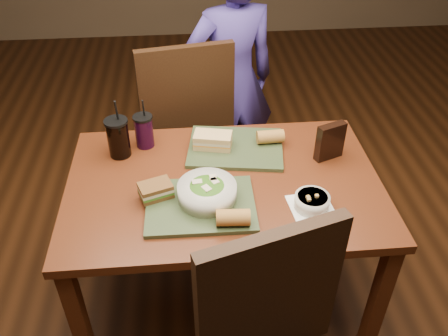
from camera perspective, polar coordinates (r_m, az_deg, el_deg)
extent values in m
plane|color=#381C0B|center=(2.51, 0.00, -15.04)|extent=(6.00, 6.00, 0.00)
cube|color=#512310|center=(2.05, -16.82, -17.89)|extent=(0.06, 0.06, 0.71)
cube|color=#512310|center=(2.13, 17.93, -15.37)|extent=(0.06, 0.06, 0.71)
cube|color=#512310|center=(2.54, -14.41, -3.93)|extent=(0.06, 0.06, 0.71)
cube|color=#512310|center=(2.61, 12.50, -2.39)|extent=(0.06, 0.06, 0.71)
cube|color=#512310|center=(1.98, 0.00, -2.07)|extent=(1.30, 0.85, 0.04)
cube|color=black|center=(1.50, 5.48, -15.42)|extent=(0.46, 0.18, 0.56)
cube|color=black|center=(2.74, -4.26, 4.78)|extent=(0.55, 0.55, 0.05)
cube|color=black|center=(2.40, -4.43, 8.16)|extent=(0.48, 0.13, 0.57)
cube|color=black|center=(2.74, -8.14, -2.46)|extent=(0.05, 0.05, 0.49)
cube|color=black|center=(2.74, 0.39, -2.00)|extent=(0.05, 0.05, 0.49)
cube|color=black|center=(3.07, -7.97, 2.43)|extent=(0.05, 0.05, 0.49)
cube|color=black|center=(3.07, -0.34, 2.84)|extent=(0.05, 0.05, 0.49)
imported|color=#3E3084|center=(2.75, 0.88, 10.32)|extent=(0.61, 0.48, 1.46)
cube|color=#313E23|center=(1.84, -2.83, -4.51)|extent=(0.43, 0.33, 0.02)
cube|color=#313E23|center=(2.14, 1.40, 2.45)|extent=(0.46, 0.38, 0.02)
cylinder|color=silver|center=(1.83, -2.05, -2.91)|extent=(0.23, 0.23, 0.07)
ellipsoid|color=#427219|center=(1.83, -2.06, -2.59)|extent=(0.19, 0.19, 0.06)
cube|color=beige|center=(1.84, -1.32, -1.20)|extent=(0.03, 0.04, 0.01)
cube|color=beige|center=(1.79, -2.11, -2.49)|extent=(0.04, 0.05, 0.01)
cube|color=beige|center=(1.82, -3.25, -1.70)|extent=(0.04, 0.03, 0.01)
cube|color=beige|center=(1.82, -1.14, -1.59)|extent=(0.04, 0.05, 0.01)
cube|color=white|center=(1.87, 10.44, -4.64)|extent=(0.18, 0.18, 0.00)
cylinder|color=silver|center=(1.85, 10.54, -3.99)|extent=(0.14, 0.14, 0.05)
cylinder|color=black|center=(1.84, 10.61, -3.50)|extent=(0.12, 0.12, 0.01)
cube|color=#B28947|center=(1.81, 10.18, -3.77)|extent=(0.01, 0.01, 0.01)
cube|color=#B28947|center=(1.82, 10.07, -3.48)|extent=(0.02, 0.02, 0.01)
cube|color=#B28947|center=(1.83, 11.09, -3.32)|extent=(0.02, 0.02, 0.01)
cube|color=#593819|center=(1.88, -8.16, -3.15)|extent=(0.15, 0.12, 0.02)
cube|color=#3F721E|center=(1.87, -8.20, -2.82)|extent=(0.15, 0.12, 0.01)
cube|color=beige|center=(1.86, -8.23, -2.52)|extent=(0.15, 0.12, 0.01)
cube|color=#593819|center=(1.85, -8.28, -2.16)|extent=(0.15, 0.12, 0.02)
cube|color=tan|center=(2.13, -1.35, 2.88)|extent=(0.18, 0.12, 0.02)
cube|color=orange|center=(2.12, -1.35, 3.21)|extent=(0.18, 0.12, 0.01)
cube|color=beige|center=(2.12, -1.36, 3.43)|extent=(0.18, 0.12, 0.01)
cube|color=tan|center=(2.11, -1.36, 3.84)|extent=(0.18, 0.12, 0.02)
cylinder|color=#AD7533|center=(1.73, 1.11, -5.98)|extent=(0.13, 0.07, 0.06)
cylinder|color=#AD7533|center=(2.16, 5.59, 3.77)|extent=(0.12, 0.07, 0.06)
cylinder|color=black|center=(2.12, -12.59, 3.45)|extent=(0.10, 0.10, 0.17)
cylinder|color=black|center=(2.07, -12.91, 5.49)|extent=(0.10, 0.10, 0.01)
cylinder|color=black|center=(2.05, -12.80, 6.67)|extent=(0.01, 0.03, 0.11)
cylinder|color=black|center=(2.17, -9.58, 4.31)|extent=(0.08, 0.08, 0.14)
cylinder|color=black|center=(2.12, -9.80, 6.04)|extent=(0.09, 0.09, 0.01)
cylinder|color=black|center=(2.10, -9.66, 7.03)|extent=(0.01, 0.02, 0.09)
cube|color=black|center=(2.10, 12.64, 3.13)|extent=(0.13, 0.08, 0.17)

